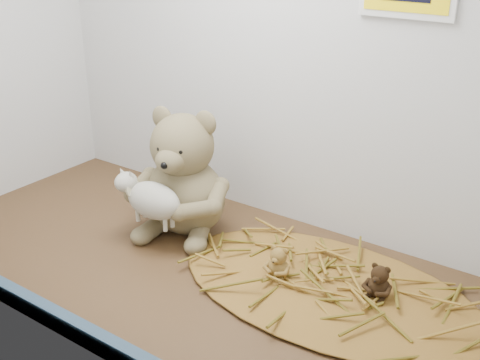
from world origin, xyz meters
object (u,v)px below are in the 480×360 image
Objects in this scene: mini_teddy_brown at (380,280)px; mini_teddy_tan at (279,261)px; main_teddy at (184,171)px; toy_lamb at (154,201)px.

mini_teddy_tan is at bearing -164.58° from mini_teddy_brown.
mini_teddy_brown is at bearing 10.17° from mini_teddy_tan.
mini_teddy_tan is 0.98× the size of mini_teddy_brown.
mini_teddy_brown is (18.62, 4.95, 0.07)cm from mini_teddy_tan.
main_teddy is 10.65cm from toy_lamb.
toy_lamb reaches higher than mini_teddy_tan.
mini_teddy_brown is (47.37, 8.62, -6.30)cm from toy_lamb.
main_teddy reaches higher than mini_teddy_brown.
main_teddy is at bearing 90.00° from toy_lamb.
mini_teddy_tan is at bearing -28.52° from main_teddy.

